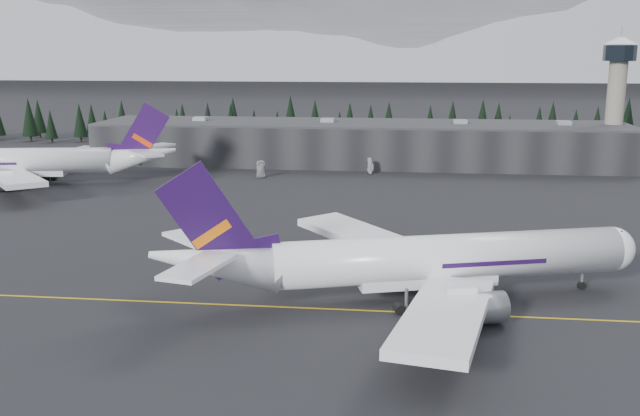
# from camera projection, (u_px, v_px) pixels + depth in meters

# --- Properties ---
(ground) EXTENTS (1400.00, 1400.00, 0.00)m
(ground) POSITION_uv_depth(u_px,v_px,m) (303.00, 303.00, 98.18)
(ground) COLOR black
(ground) RESTS_ON ground
(taxiline) EXTENTS (400.00, 0.40, 0.02)m
(taxiline) POSITION_uv_depth(u_px,v_px,m) (301.00, 308.00, 96.24)
(taxiline) COLOR gold
(taxiline) RESTS_ON ground
(terminal) EXTENTS (160.00, 30.00, 12.60)m
(terminal) POSITION_uv_depth(u_px,v_px,m) (360.00, 143.00, 218.01)
(terminal) COLOR black
(terminal) RESTS_ON ground
(control_tower) EXTENTS (10.00, 10.00, 37.70)m
(control_tower) POSITION_uv_depth(u_px,v_px,m) (617.00, 87.00, 208.67)
(control_tower) COLOR gray
(control_tower) RESTS_ON ground
(treeline) EXTENTS (360.00, 20.00, 15.00)m
(treeline) POSITION_uv_depth(u_px,v_px,m) (366.00, 126.00, 253.63)
(treeline) COLOR black
(treeline) RESTS_ON ground
(mountain_ridge) EXTENTS (4400.00, 900.00, 420.00)m
(mountain_ridge) POSITION_uv_depth(u_px,v_px,m) (396.00, 73.00, 1067.77)
(mountain_ridge) COLOR white
(mountain_ridge) RESTS_ON ground
(jet_main) EXTENTS (67.62, 61.22, 20.35)m
(jet_main) POSITION_uv_depth(u_px,v_px,m) (407.00, 261.00, 98.00)
(jet_main) COLOR white
(jet_main) RESTS_ON ground
(jet_parked) EXTENTS (70.76, 64.77, 20.97)m
(jet_parked) POSITION_uv_depth(u_px,v_px,m) (37.00, 161.00, 184.43)
(jet_parked) COLOR white
(jet_parked) RESTS_ON ground
(gse_vehicle_a) EXTENTS (3.89, 5.33, 1.35)m
(gse_vehicle_a) POSITION_uv_depth(u_px,v_px,m) (261.00, 176.00, 194.00)
(gse_vehicle_a) COLOR silver
(gse_vehicle_a) RESTS_ON ground
(gse_vehicle_b) EXTENTS (4.97, 3.42, 1.57)m
(gse_vehicle_b) POSITION_uv_depth(u_px,v_px,m) (371.00, 171.00, 200.58)
(gse_vehicle_b) COLOR white
(gse_vehicle_b) RESTS_ON ground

